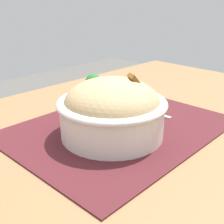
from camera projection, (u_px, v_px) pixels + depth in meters
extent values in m
cube|color=olive|center=(124.00, 142.00, 0.62)|extent=(1.24, 0.78, 0.04)
cylinder|color=brown|center=(153.00, 147.00, 1.34)|extent=(0.04, 0.04, 0.67)
cube|color=#47191E|center=(119.00, 127.00, 0.64)|extent=(0.46, 0.36, 0.00)
cylinder|color=silver|center=(112.00, 118.00, 0.59)|extent=(0.20, 0.20, 0.07)
torus|color=silver|center=(112.00, 103.00, 0.57)|extent=(0.21, 0.21, 0.01)
ellipsoid|color=tan|center=(112.00, 102.00, 0.57)|extent=(0.21, 0.21, 0.09)
sphere|color=#206525|center=(94.00, 83.00, 0.61)|extent=(0.04, 0.04, 0.04)
sphere|color=#206525|center=(122.00, 85.00, 0.60)|extent=(0.03, 0.03, 0.03)
cylinder|color=orange|center=(87.00, 89.00, 0.58)|extent=(0.03, 0.02, 0.01)
cylinder|color=orange|center=(127.00, 87.00, 0.59)|extent=(0.02, 0.04, 0.01)
cube|color=brown|center=(139.00, 84.00, 0.57)|extent=(0.04, 0.04, 0.04)
cube|color=brown|center=(137.00, 83.00, 0.58)|extent=(0.04, 0.03, 0.04)
cube|color=beige|center=(158.00, 114.00, 0.70)|extent=(0.01, 0.07, 0.00)
cube|color=beige|center=(143.00, 110.00, 0.72)|extent=(0.01, 0.01, 0.00)
cube|color=beige|center=(137.00, 108.00, 0.73)|extent=(0.02, 0.03, 0.00)
cube|color=beige|center=(131.00, 105.00, 0.75)|extent=(0.00, 0.02, 0.00)
cube|color=beige|center=(130.00, 106.00, 0.75)|extent=(0.00, 0.02, 0.00)
cube|color=beige|center=(128.00, 106.00, 0.75)|extent=(0.00, 0.02, 0.00)
cube|color=beige|center=(127.00, 107.00, 0.74)|extent=(0.00, 0.02, 0.00)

